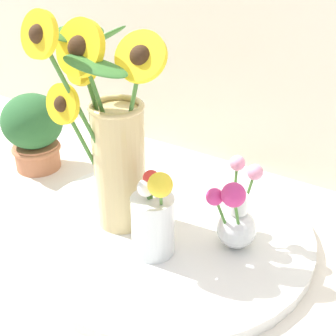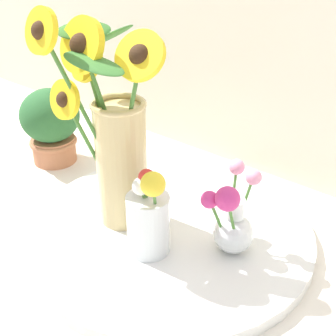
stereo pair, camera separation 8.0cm
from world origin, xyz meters
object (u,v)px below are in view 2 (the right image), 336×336
at_px(vase_bulb_right, 233,221).
at_px(mason_jar_sunflowers, 115,140).
at_px(vase_small_center, 149,217).
at_px(potted_plant, 51,124).
at_px(serving_tray, 168,231).

bearing_deg(vase_bulb_right, mason_jar_sunflowers, -166.24).
bearing_deg(vase_small_center, potted_plant, 162.44).
bearing_deg(vase_bulb_right, serving_tray, -173.58).
xyz_separation_m(mason_jar_sunflowers, potted_plant, (-0.31, 0.10, -0.09)).
height_order(serving_tray, vase_small_center, vase_small_center).
bearing_deg(mason_jar_sunflowers, vase_bulb_right, 13.76).
distance_m(serving_tray, vase_small_center, 0.11).
distance_m(vase_small_center, potted_plant, 0.44).
relative_size(mason_jar_sunflowers, vase_bulb_right, 2.58).
height_order(serving_tray, mason_jar_sunflowers, mason_jar_sunflowers).
bearing_deg(serving_tray, vase_bulb_right, 6.42).
xyz_separation_m(serving_tray, vase_small_center, (0.02, -0.07, 0.08)).
xyz_separation_m(serving_tray, potted_plant, (-0.40, 0.06, 0.08)).
height_order(mason_jar_sunflowers, potted_plant, mason_jar_sunflowers).
distance_m(serving_tray, mason_jar_sunflowers, 0.20).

